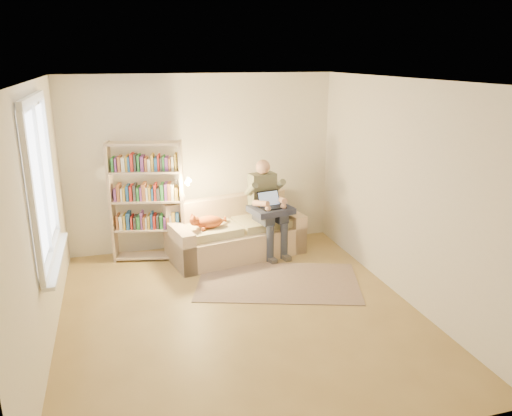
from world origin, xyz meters
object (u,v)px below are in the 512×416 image
object	(u,v)px
laptop	(269,203)
bookshelf	(147,196)
person	(266,202)
sofa	(235,235)
cat	(208,222)

from	to	relation	value
laptop	bookshelf	size ratio (longest dim) A/B	0.23
person	bookshelf	bearing A→B (deg)	161.47
sofa	cat	world-z (taller)	sofa
bookshelf	person	bearing A→B (deg)	4.70
sofa	laptop	size ratio (longest dim) A/B	5.19
person	sofa	bearing A→B (deg)	161.68
sofa	cat	xyz separation A→B (m)	(-0.43, -0.21, 0.32)
laptop	cat	bearing A→B (deg)	170.65
sofa	person	xyz separation A→B (m)	(0.47, -0.06, 0.49)
person	cat	xyz separation A→B (m)	(-0.90, -0.15, -0.17)
person	cat	world-z (taller)	person
sofa	bookshelf	world-z (taller)	bookshelf
cat	laptop	xyz separation A→B (m)	(0.91, 0.03, 0.18)
laptop	person	bearing A→B (deg)	81.46
sofa	bookshelf	distance (m)	1.39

